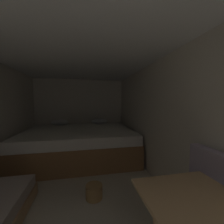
% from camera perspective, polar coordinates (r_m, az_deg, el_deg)
% --- Properties ---
extents(ground_plane, '(6.81, 6.81, 0.00)m').
position_cam_1_polar(ground_plane, '(2.49, -14.12, -29.54)').
color(ground_plane, '#B2A893').
extents(wall_back, '(2.78, 0.05, 2.08)m').
position_cam_1_polar(wall_back, '(4.51, -12.87, -0.21)').
color(wall_back, beige).
rests_on(wall_back, ground).
extents(wall_right, '(0.05, 4.81, 2.08)m').
position_cam_1_polar(wall_right, '(2.43, 19.47, -4.03)').
color(wall_right, beige).
rests_on(wall_right, ground).
extents(ceiling_slab, '(2.78, 4.81, 0.05)m').
position_cam_1_polar(ceiling_slab, '(2.19, -15.18, 23.35)').
color(ceiling_slab, white).
rests_on(ceiling_slab, wall_left).
extents(bed, '(2.56, 1.91, 0.87)m').
position_cam_1_polar(bed, '(3.62, -13.12, -12.28)').
color(bed, olive).
rests_on(bed, ground).
extents(dinette_table, '(0.66, 0.60, 0.74)m').
position_cam_1_polar(dinette_table, '(1.28, 30.30, -32.33)').
color(dinette_table, tan).
rests_on(dinette_table, ground).
extents(wicker_basket, '(0.24, 0.24, 0.19)m').
position_cam_1_polar(wicker_basket, '(2.30, -7.37, -29.67)').
color(wicker_basket, olive).
rests_on(wicker_basket, ground).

